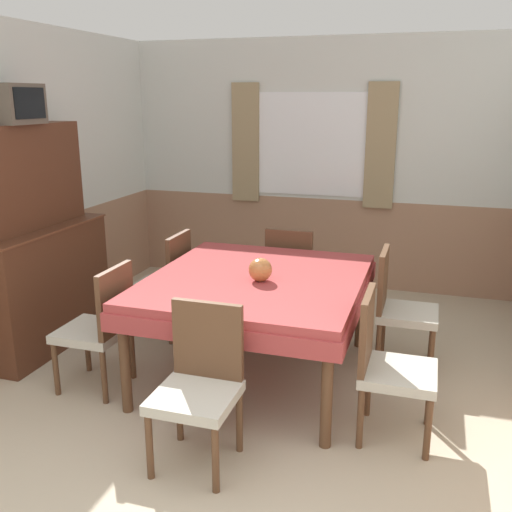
{
  "coord_description": "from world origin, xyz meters",
  "views": [
    {
      "loc": [
        1.17,
        -1.63,
        2.0
      ],
      "look_at": [
        0.0,
        2.06,
        0.92
      ],
      "focal_mm": 40.0,
      "sensor_mm": 36.0,
      "label": 1
    }
  ],
  "objects": [
    {
      "name": "chair_left_near",
      "position": [
        -0.97,
        1.55,
        0.48
      ],
      "size": [
        0.44,
        0.44,
        0.9
      ],
      "rotation": [
        0.0,
        0.0,
        1.57
      ],
      "color": "brown",
      "rests_on": "ground_plane"
    },
    {
      "name": "tv",
      "position": [
        -1.85,
        1.98,
        1.95
      ],
      "size": [
        0.29,
        0.4,
        0.29
      ],
      "color": "#51473D",
      "rests_on": "sideboard"
    },
    {
      "name": "chair_left_far",
      "position": [
        -0.97,
        2.57,
        0.48
      ],
      "size": [
        0.44,
        0.44,
        0.9
      ],
      "rotation": [
        0.0,
        0.0,
        1.57
      ],
      "color": "brown",
      "rests_on": "ground_plane"
    },
    {
      "name": "vase",
      "position": [
        0.07,
        1.96,
        0.85
      ],
      "size": [
        0.16,
        0.16,
        0.16
      ],
      "color": "#B26B38",
      "rests_on": "dining_table"
    },
    {
      "name": "chair_right_far",
      "position": [
        0.98,
        2.57,
        0.48
      ],
      "size": [
        0.44,
        0.44,
        0.9
      ],
      "rotation": [
        0.0,
        0.0,
        4.71
      ],
      "color": "brown",
      "rests_on": "ground_plane"
    },
    {
      "name": "sideboard",
      "position": [
        -1.85,
        2.06,
        0.76
      ],
      "size": [
        0.46,
        1.29,
        1.81
      ],
      "color": "#4C2819",
      "rests_on": "ground_plane"
    },
    {
      "name": "chair_head_near",
      "position": [
        0.01,
        1.0,
        0.48
      ],
      "size": [
        0.44,
        0.44,
        0.9
      ],
      "rotation": [
        0.0,
        0.0,
        3.14
      ],
      "color": "brown",
      "rests_on": "ground_plane"
    },
    {
      "name": "wall_left",
      "position": [
        -2.1,
        2.18,
        1.3
      ],
      "size": [
        0.05,
        4.75,
        2.6
      ],
      "color": "silver",
      "rests_on": "ground_plane"
    },
    {
      "name": "chair_head_window",
      "position": [
        0.01,
        3.12,
        0.48
      ],
      "size": [
        0.44,
        0.44,
        0.9
      ],
      "color": "brown",
      "rests_on": "ground_plane"
    },
    {
      "name": "chair_right_near",
      "position": [
        0.98,
        1.55,
        0.48
      ],
      "size": [
        0.44,
        0.44,
        0.9
      ],
      "rotation": [
        0.0,
        0.0,
        4.71
      ],
      "color": "brown",
      "rests_on": "ground_plane"
    },
    {
      "name": "wall_back",
      "position": [
        -0.01,
        4.37,
        1.31
      ],
      "size": [
        4.55,
        0.1,
        2.6
      ],
      "color": "silver",
      "rests_on": "ground_plane"
    },
    {
      "name": "dining_table",
      "position": [
        0.01,
        2.06,
        0.67
      ],
      "size": [
        1.51,
        1.68,
        0.77
      ],
      "color": "#9E3838",
      "rests_on": "ground_plane"
    }
  ]
}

